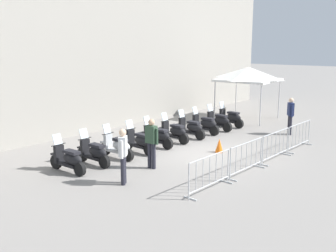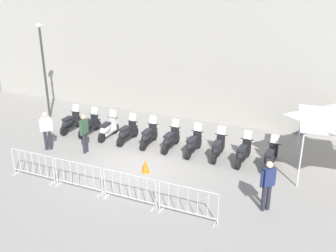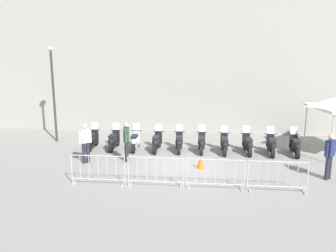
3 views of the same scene
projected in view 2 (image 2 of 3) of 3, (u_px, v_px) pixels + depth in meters
name	position (u px, v px, depth m)	size (l,w,h in m)	color
ground_plane	(138.00, 166.00, 14.81)	(120.00, 120.00, 0.00)	gray
building_facade	(202.00, 8.00, 19.04)	(28.00, 2.40, 11.49)	#9E998E
motorcycle_0	(70.00, 123.00, 18.16)	(0.56, 1.72, 1.24)	black
motorcycle_1	(89.00, 126.00, 17.78)	(0.58, 1.73, 1.24)	black
motorcycle_2	(108.00, 129.00, 17.36)	(0.56, 1.73, 1.24)	black
motorcycle_3	(127.00, 133.00, 16.91)	(0.62, 1.72, 1.24)	black
motorcycle_4	(148.00, 136.00, 16.54)	(0.56, 1.72, 1.24)	black
motorcycle_5	(170.00, 140.00, 16.14)	(0.58, 1.73, 1.24)	black
motorcycle_6	(193.00, 144.00, 15.68)	(0.60, 1.72, 1.24)	black
motorcycle_7	(218.00, 148.00, 15.29)	(0.56, 1.73, 1.24)	black
motorcycle_8	(243.00, 153.00, 14.84)	(0.65, 1.72, 1.24)	black
motorcycle_9	(270.00, 158.00, 14.44)	(0.66, 1.72, 1.24)	black
barrier_segment_0	(33.00, 166.00, 13.67)	(1.97, 0.64, 1.07)	#B2B5B7
barrier_segment_1	(78.00, 176.00, 12.88)	(1.97, 0.64, 1.07)	#B2B5B7
barrier_segment_2	(129.00, 189.00, 12.10)	(1.97, 0.64, 1.07)	#B2B5B7
barrier_segment_3	(188.00, 203.00, 11.31)	(1.97, 0.64, 1.07)	#B2B5B7
street_lamp	(43.00, 61.00, 19.30)	(0.36, 0.36, 5.03)	#2D332D
officer_near_row_end	(47.00, 129.00, 15.95)	(0.48, 0.37, 1.73)	#23232D
officer_mid_plaza	(84.00, 131.00, 15.68)	(0.22, 0.55, 1.73)	#23232D
officer_by_barriers	(268.00, 183.00, 11.53)	(0.46, 0.39, 1.73)	#23232D
traffic_cone	(145.00, 166.00, 14.20)	(0.32, 0.32, 0.55)	orange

